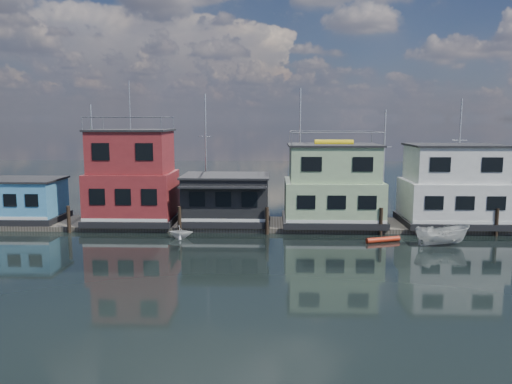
{
  "coord_description": "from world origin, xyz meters",
  "views": [
    {
      "loc": [
        3.44,
        -29.7,
        9.1
      ],
      "look_at": [
        2.03,
        12.0,
        3.0
      ],
      "focal_mm": 35.0,
      "sensor_mm": 36.0,
      "label": 1
    }
  ],
  "objects_px": {
    "houseboat_blue": "(24,200)",
    "houseboat_dark": "(226,199)",
    "motorboat": "(442,235)",
    "dinghy_white": "(181,232)",
    "houseboat_white": "(453,187)",
    "red_kayak": "(383,240)",
    "houseboat_red": "(132,179)",
    "houseboat_green": "(333,186)"
  },
  "relations": [
    {
      "from": "houseboat_blue",
      "to": "houseboat_dark",
      "type": "distance_m",
      "value": 17.5
    },
    {
      "from": "houseboat_red",
      "to": "red_kayak",
      "type": "bearing_deg",
      "value": -14.17
    },
    {
      "from": "red_kayak",
      "to": "dinghy_white",
      "type": "height_order",
      "value": "dinghy_white"
    },
    {
      "from": "motorboat",
      "to": "houseboat_green",
      "type": "bearing_deg",
      "value": 44.18
    },
    {
      "from": "houseboat_white",
      "to": "dinghy_white",
      "type": "height_order",
      "value": "houseboat_white"
    },
    {
      "from": "houseboat_dark",
      "to": "motorboat",
      "type": "height_order",
      "value": "houseboat_dark"
    },
    {
      "from": "houseboat_green",
      "to": "houseboat_blue",
      "type": "bearing_deg",
      "value": -180.0
    },
    {
      "from": "houseboat_dark",
      "to": "houseboat_green",
      "type": "xyz_separation_m",
      "value": [
        9.0,
        0.02,
        1.13
      ]
    },
    {
      "from": "houseboat_blue",
      "to": "houseboat_red",
      "type": "height_order",
      "value": "houseboat_red"
    },
    {
      "from": "houseboat_red",
      "to": "houseboat_blue",
      "type": "bearing_deg",
      "value": -180.0
    },
    {
      "from": "houseboat_white",
      "to": "houseboat_dark",
      "type": "bearing_deg",
      "value": -179.94
    },
    {
      "from": "motorboat",
      "to": "dinghy_white",
      "type": "bearing_deg",
      "value": 78.69
    },
    {
      "from": "houseboat_green",
      "to": "red_kayak",
      "type": "height_order",
      "value": "houseboat_green"
    },
    {
      "from": "dinghy_white",
      "to": "motorboat",
      "type": "bearing_deg",
      "value": -92.72
    },
    {
      "from": "dinghy_white",
      "to": "houseboat_white",
      "type": "bearing_deg",
      "value": -76.83
    },
    {
      "from": "houseboat_green",
      "to": "houseboat_white",
      "type": "xyz_separation_m",
      "value": [
        10.0,
        -0.0,
        -0.01
      ]
    },
    {
      "from": "dinghy_white",
      "to": "houseboat_dark",
      "type": "bearing_deg",
      "value": -34.41
    },
    {
      "from": "houseboat_white",
      "to": "red_kayak",
      "type": "relative_size",
      "value": 3.11
    },
    {
      "from": "houseboat_blue",
      "to": "houseboat_white",
      "type": "relative_size",
      "value": 0.76
    },
    {
      "from": "houseboat_white",
      "to": "houseboat_blue",
      "type": "bearing_deg",
      "value": -180.0
    },
    {
      "from": "houseboat_dark",
      "to": "houseboat_white",
      "type": "height_order",
      "value": "houseboat_white"
    },
    {
      "from": "houseboat_blue",
      "to": "houseboat_red",
      "type": "distance_m",
      "value": 9.69
    },
    {
      "from": "red_kayak",
      "to": "houseboat_blue",
      "type": "bearing_deg",
      "value": 151.6
    },
    {
      "from": "houseboat_red",
      "to": "motorboat",
      "type": "relative_size",
      "value": 2.94
    },
    {
      "from": "houseboat_white",
      "to": "red_kayak",
      "type": "xyz_separation_m",
      "value": [
        -6.8,
        -5.1,
        -3.34
      ]
    },
    {
      "from": "houseboat_green",
      "to": "dinghy_white",
      "type": "bearing_deg",
      "value": -160.64
    },
    {
      "from": "houseboat_white",
      "to": "dinghy_white",
      "type": "distance_m",
      "value": 22.78
    },
    {
      "from": "motorboat",
      "to": "red_kayak",
      "type": "relative_size",
      "value": 1.49
    },
    {
      "from": "houseboat_red",
      "to": "houseboat_green",
      "type": "relative_size",
      "value": 1.41
    },
    {
      "from": "houseboat_white",
      "to": "red_kayak",
      "type": "height_order",
      "value": "houseboat_white"
    },
    {
      "from": "houseboat_dark",
      "to": "houseboat_green",
      "type": "bearing_deg",
      "value": 0.12
    },
    {
      "from": "houseboat_red",
      "to": "houseboat_green",
      "type": "height_order",
      "value": "houseboat_red"
    },
    {
      "from": "houseboat_blue",
      "to": "houseboat_green",
      "type": "height_order",
      "value": "houseboat_green"
    },
    {
      "from": "houseboat_blue",
      "to": "houseboat_green",
      "type": "xyz_separation_m",
      "value": [
        26.5,
        0.0,
        1.34
      ]
    },
    {
      "from": "motorboat",
      "to": "dinghy_white",
      "type": "xyz_separation_m",
      "value": [
        -19.41,
        1.69,
        -0.28
      ]
    },
    {
      "from": "houseboat_red",
      "to": "red_kayak",
      "type": "distance_m",
      "value": 21.19
    },
    {
      "from": "houseboat_dark",
      "to": "dinghy_white",
      "type": "height_order",
      "value": "houseboat_dark"
    },
    {
      "from": "houseboat_red",
      "to": "motorboat",
      "type": "xyz_separation_m",
      "value": [
        24.24,
        -5.96,
        -3.32
      ]
    },
    {
      "from": "houseboat_red",
      "to": "dinghy_white",
      "type": "relative_size",
      "value": 6.22
    },
    {
      "from": "houseboat_red",
      "to": "dinghy_white",
      "type": "distance_m",
      "value": 7.39
    },
    {
      "from": "motorboat",
      "to": "houseboat_blue",
      "type": "bearing_deg",
      "value": 73.64
    },
    {
      "from": "motorboat",
      "to": "dinghy_white",
      "type": "height_order",
      "value": "motorboat"
    }
  ]
}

